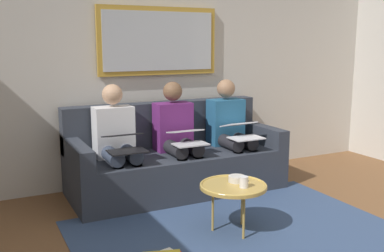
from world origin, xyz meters
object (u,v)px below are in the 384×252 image
object	(u,v)px
framed_mirror	(159,41)
coffee_table	(233,187)
couch	(174,160)
bowl	(237,179)
person_middle	(177,134)
cup	(244,182)
laptop_silver	(188,137)
person_right	(117,140)
laptop_black	(124,142)
laptop_white	(242,130)
person_left	(230,129)

from	to	relation	value
framed_mirror	coffee_table	distance (m)	1.98
couch	bowl	distance (m)	1.16
framed_mirror	person_middle	distance (m)	1.05
person_middle	cup	bearing A→B (deg)	90.85
laptop_silver	person_right	world-z (taller)	person_right
bowl	laptop_silver	size ratio (longest dim) A/B	0.43
couch	laptop_black	world-z (taller)	couch
framed_mirror	bowl	distance (m)	1.91
couch	person_right	xyz separation A→B (m)	(0.64, 0.07, 0.30)
laptop_silver	laptop_black	distance (m)	0.64
couch	person_middle	distance (m)	0.31
cup	laptop_white	bearing A→B (deg)	-121.81
coffee_table	laptop_silver	world-z (taller)	laptop_silver
couch	laptop_white	world-z (taller)	couch
couch	person_left	distance (m)	0.71
couch	person_left	size ratio (longest dim) A/B	1.93
person_left	laptop_black	world-z (taller)	person_left
framed_mirror	laptop_black	world-z (taller)	framed_mirror
coffee_table	bowl	bearing A→B (deg)	-139.98
laptop_black	bowl	bearing A→B (deg)	129.01
bowl	person_right	bearing A→B (deg)	-57.74
couch	coffee_table	size ratio (longest dim) A/B	4.03
bowl	person_right	world-z (taller)	person_right
coffee_table	laptop_white	bearing A→B (deg)	-126.07
couch	laptop_silver	distance (m)	0.45
cup	bowl	size ratio (longest dim) A/B	0.64
framed_mirror	cup	bearing A→B (deg)	90.62
bowl	laptop_white	world-z (taller)	laptop_white
laptop_white	laptop_black	size ratio (longest dim) A/B	1.01
framed_mirror	coffee_table	xyz separation A→B (m)	(0.02, 1.61, -1.16)
bowl	laptop_black	bearing A→B (deg)	-50.99
laptop_black	person_left	bearing A→B (deg)	-169.35
laptop_silver	person_right	distance (m)	0.69
framed_mirror	person_right	world-z (taller)	framed_mirror
couch	person_middle	bearing A→B (deg)	90.00
framed_mirror	coffee_table	world-z (taller)	framed_mirror
framed_mirror	laptop_white	size ratio (longest dim) A/B	3.59
coffee_table	laptop_black	world-z (taller)	laptop_black
cup	bowl	xyz separation A→B (m)	(-0.03, -0.15, -0.02)
person_left	laptop_black	bearing A→B (deg)	10.65
coffee_table	bowl	distance (m)	0.10
person_middle	laptop_black	bearing A→B (deg)	20.61
framed_mirror	laptop_white	xyz separation A→B (m)	(-0.64, 0.69, -0.92)
laptop_white	laptop_silver	size ratio (longest dim) A/B	1.16
framed_mirror	laptop_white	bearing A→B (deg)	132.70
person_left	laptop_white	size ratio (longest dim) A/B	3.00
cup	laptop_silver	size ratio (longest dim) A/B	0.28
laptop_white	bowl	bearing A→B (deg)	55.17
couch	cup	size ratio (longest dim) A/B	24.44
person_left	laptop_black	xyz separation A→B (m)	(1.28, 0.24, 0.03)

